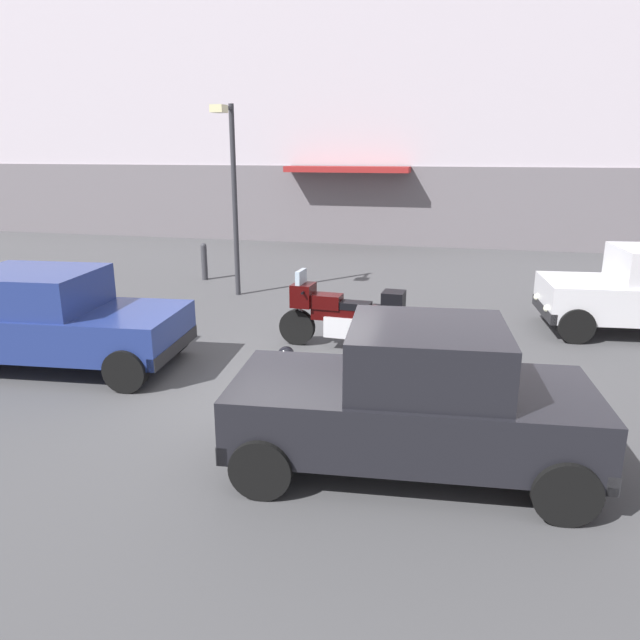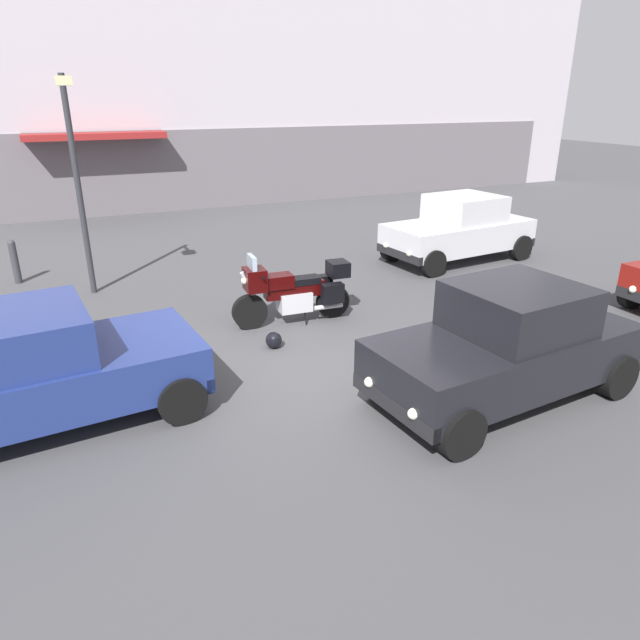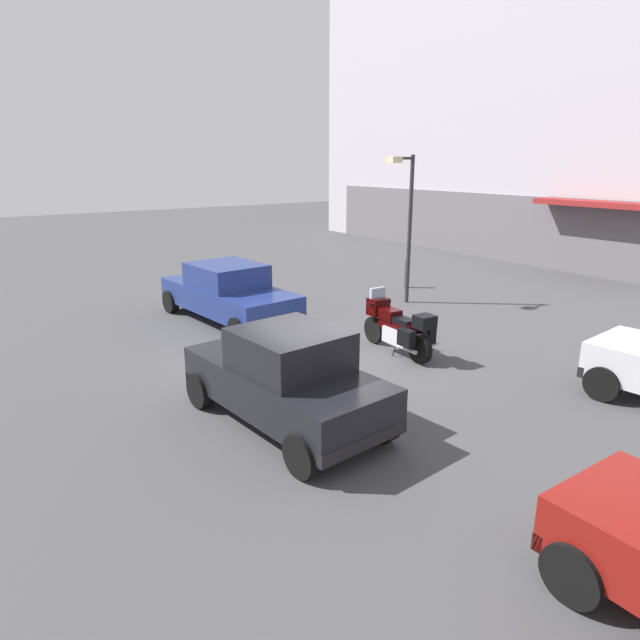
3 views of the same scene
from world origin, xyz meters
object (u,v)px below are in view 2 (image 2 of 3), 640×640
(helmet, at_px, (274,340))
(car_hatchback_near, at_px, (507,345))
(car_wagon_end, at_px, (460,229))
(car_sedan_far, at_px, (13,374))
(bollard_curbside, at_px, (15,260))
(streetlamp_curbside, at_px, (75,165))
(motorcycle, at_px, (294,291))

(helmet, distance_m, car_hatchback_near, 3.79)
(car_wagon_end, bearing_deg, car_hatchback_near, 52.02)
(car_sedan_far, relative_size, bollard_curbside, 4.73)
(helmet, distance_m, streetlamp_curbside, 5.50)
(car_hatchback_near, bearing_deg, helmet, -56.71)
(motorcycle, distance_m, helmet, 1.30)
(motorcycle, relative_size, bollard_curbside, 2.28)
(car_sedan_far, bearing_deg, bollard_curbside, -93.31)
(motorcycle, distance_m, car_hatchback_near, 4.16)
(motorcycle, height_order, car_hatchback_near, car_hatchback_near)
(motorcycle, relative_size, car_wagon_end, 0.57)
(motorcycle, distance_m, streetlamp_curbside, 5.06)
(helmet, relative_size, car_wagon_end, 0.07)
(car_sedan_far, xyz_separation_m, car_wagon_end, (9.94, 4.23, 0.03))
(car_hatchback_near, xyz_separation_m, car_sedan_far, (-6.09, 1.88, -0.03))
(helmet, bearing_deg, car_hatchback_near, -51.47)
(car_sedan_far, bearing_deg, streetlamp_curbside, -108.87)
(car_wagon_end, relative_size, streetlamp_curbside, 0.92)
(car_sedan_far, relative_size, streetlamp_curbside, 1.08)
(helmet, bearing_deg, car_sedan_far, -164.58)
(motorcycle, relative_size, streetlamp_curbside, 0.52)
(bollard_curbside, bearing_deg, streetlamp_curbside, -46.24)
(car_sedan_far, xyz_separation_m, streetlamp_curbside, (1.24, 5.22, 1.90))
(streetlamp_curbside, bearing_deg, car_wagon_end, -6.47)
(helmet, xyz_separation_m, car_wagon_end, (6.17, 3.19, 0.67))
(motorcycle, distance_m, car_sedan_far, 4.95)
(helmet, bearing_deg, motorcycle, 50.88)
(car_hatchback_near, bearing_deg, streetlamp_curbside, -60.89)
(helmet, bearing_deg, streetlamp_curbside, 121.15)
(motorcycle, xyz_separation_m, helmet, (-0.76, -0.94, -0.48))
(motorcycle, height_order, car_sedan_far, car_sedan_far)
(car_wagon_end, bearing_deg, streetlamp_curbside, -12.26)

